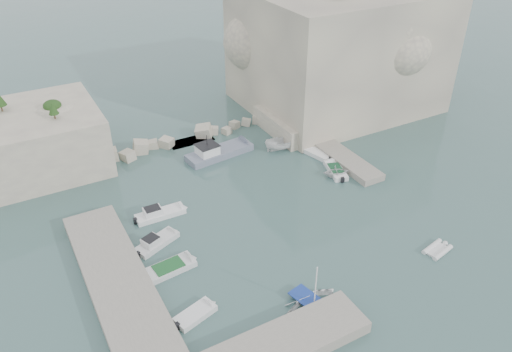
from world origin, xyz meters
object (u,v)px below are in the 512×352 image
rowboat (314,308)px  tender_east_b (335,172)px  motorboat_c (169,271)px  motorboat_a (161,216)px  work_boat (220,155)px  motorboat_e (195,317)px  tender_east_d (283,149)px  motorboat_b (157,245)px  inflatable_dinghy (437,251)px  tender_east_c (314,154)px  tender_east_a (336,177)px

rowboat → tender_east_b: bearing=-54.3°
motorboat_c → tender_east_b: 24.35m
motorboat_a → work_boat: work_boat is taller
motorboat_e → tender_east_d: size_ratio=0.75×
motorboat_b → inflatable_dinghy: motorboat_b is taller
motorboat_a → tender_east_c: bearing=9.1°
tender_east_c → tender_east_d: bearing=29.2°
tender_east_b → inflatable_dinghy: bearing=-163.9°
motorboat_e → tender_east_a: 25.82m
motorboat_c → tender_east_d: size_ratio=1.05×
tender_east_b → work_boat: bearing=61.6°
motorboat_c → rowboat: bearing=-54.1°
inflatable_dinghy → tender_east_b: (0.12, 16.27, 0.00)m
motorboat_a → tender_east_d: bearing=18.6°
inflatable_dinghy → rowboat: bearing=168.9°
motorboat_a → tender_east_a: bearing=-6.4°
motorboat_c → tender_east_d: tender_east_d is taller
motorboat_c → inflatable_dinghy: (23.37, -9.86, 0.00)m
tender_east_b → motorboat_b: bearing=112.5°
motorboat_c → motorboat_b: bearing=79.8°
tender_east_c → work_boat: size_ratio=0.58×
motorboat_e → tender_east_b: same height
tender_east_a → tender_east_d: bearing=33.0°
motorboat_b → tender_east_c: size_ratio=0.90×
motorboat_a → motorboat_c: bearing=-103.9°
motorboat_b → tender_east_b: (23.19, 2.43, 0.00)m
motorboat_c → inflatable_dinghy: motorboat_c is taller
work_boat → motorboat_b: bearing=-141.7°
work_boat → tender_east_d: bearing=-24.4°
work_boat → motorboat_a: bearing=-148.7°
tender_east_b → tender_east_d: tender_east_d is taller
tender_east_b → motorboat_c: bearing=121.8°
inflatable_dinghy → tender_east_d: tender_east_d is taller
tender_east_d → work_boat: bearing=81.6°
motorboat_b → inflatable_dinghy: size_ratio=1.64×
motorboat_e → rowboat: (9.03, -3.87, 0.00)m
tender_east_d → work_boat: (-7.93, 2.52, 0.00)m
work_boat → inflatable_dinghy: bearing=-75.7°
motorboat_b → tender_east_a: bearing=-18.5°
motorboat_c → tender_east_c: size_ratio=0.97×
motorboat_a → tender_east_a: tender_east_a is taller
rowboat → tender_east_d: (12.01, 24.33, 0.00)m
motorboat_e → motorboat_c: (0.04, 6.18, 0.00)m
motorboat_b → motorboat_a: size_ratio=0.88×
motorboat_a → tender_east_c: size_ratio=1.03×
rowboat → work_boat: (4.08, 26.85, 0.00)m
motorboat_e → motorboat_a: size_ratio=0.68×
rowboat → inflatable_dinghy: rowboat is taller
rowboat → tender_east_c: 26.05m
motorboat_a → work_boat: (10.91, 8.56, 0.00)m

